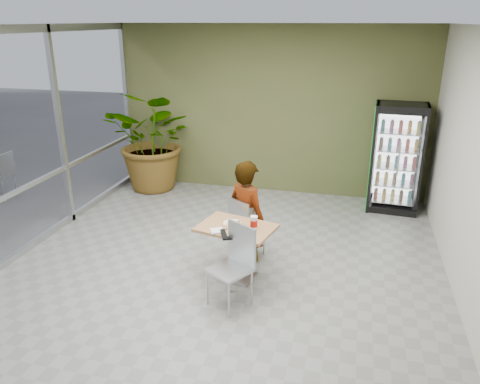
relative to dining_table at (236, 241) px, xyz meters
The scene contains 13 objects.
ground 0.59m from the dining_table, behind, with size 7.00×7.00×0.00m, color gray.
room_envelope 1.09m from the dining_table, behind, with size 6.00×7.00×3.20m, color beige, non-canonical shape.
storefront_frame 3.41m from the dining_table, behind, with size 0.10×7.00×3.20m, color #B0B2B5, non-canonical shape.
dining_table is the anchor object (origin of this frame).
chair_far 0.60m from the dining_table, 95.11° to the left, with size 0.55×0.55×0.90m.
chair_near 0.56m from the dining_table, 76.35° to the right, with size 0.61×0.61×1.00m.
seated_woman 0.63m from the dining_table, 90.32° to the left, with size 0.65×0.42×1.75m, color black.
pizza_plate 0.25m from the dining_table, 133.14° to the left, with size 0.34×0.30×0.03m.
soda_cup 0.38m from the dining_table, ahead, with size 0.10×0.10×0.17m.
napkin_stack 0.37m from the dining_table, 133.83° to the right, with size 0.16×0.16×0.02m, color white.
cafeteria_tray 0.33m from the dining_table, 73.76° to the right, with size 0.39×0.29×0.02m, color black.
beverage_fridge 3.75m from the dining_table, 54.93° to the left, with size 0.92×0.73×1.92m.
potted_plant 3.92m from the dining_table, 128.78° to the left, with size 1.81×1.57×2.01m, color #295E25.
Camera 1 is at (1.62, -5.33, 3.26)m, focal length 35.00 mm.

